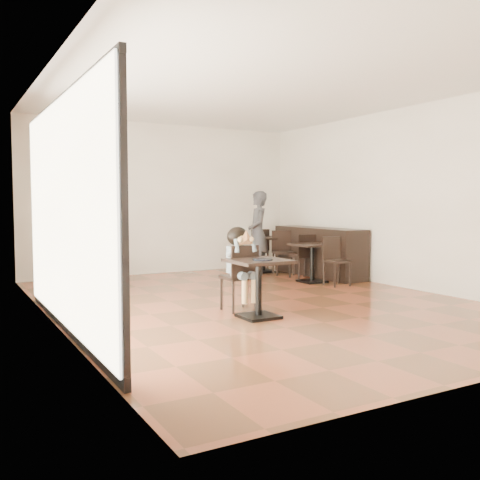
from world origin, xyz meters
TOP-DOWN VIEW (x-y plane):
  - floor at (0.00, 0.00)m, footprint 6.00×8.00m
  - ceiling at (0.00, 0.00)m, footprint 6.00×8.00m
  - wall_back at (0.00, 4.00)m, footprint 6.00×0.01m
  - wall_left at (-3.00, 0.00)m, footprint 0.01×8.00m
  - wall_right at (3.00, 0.00)m, footprint 0.01×8.00m
  - storefront_window at (-2.97, -0.50)m, footprint 0.04×4.50m
  - child_table at (-0.58, -0.91)m, footprint 0.73×0.73m
  - child_chair at (-0.58, -0.36)m, footprint 0.42×0.42m
  - child at (-0.58, -0.36)m, footprint 0.42×0.59m
  - plate at (-0.58, -1.01)m, footprint 0.26×0.26m
  - pizza_slice at (-0.58, -0.55)m, footprint 0.27×0.21m
  - adult_patron at (1.62, 2.74)m, footprint 0.62×0.75m
  - cafe_table_mid at (1.95, 1.29)m, footprint 0.74×0.74m
  - cafe_table_left at (-1.89, 2.24)m, footprint 0.95×0.95m
  - cafe_table_back at (1.94, 3.04)m, footprint 0.93×0.93m
  - chair_mid_a at (2.10, 1.84)m, footprint 0.42×0.42m
  - chair_mid_b at (2.10, 0.74)m, footprint 0.42×0.42m
  - chair_left_a at (-1.89, 2.79)m, footprint 0.54×0.54m
  - chair_left_b at (-1.89, 1.69)m, footprint 0.54×0.54m
  - chair_back_a at (2.09, 3.50)m, footprint 0.53×0.53m
  - chair_back_b at (2.09, 2.49)m, footprint 0.53×0.53m
  - service_counter at (2.65, 2.00)m, footprint 0.60×2.40m

SIDE VIEW (x-z plane):
  - floor at x=0.00m, z-range -0.01..0.01m
  - cafe_table_mid at x=1.95m, z-range 0.00..0.74m
  - cafe_table_back at x=1.94m, z-range 0.00..0.77m
  - child_table at x=-0.58m, z-range 0.00..0.77m
  - cafe_table_left at x=-1.89m, z-range 0.00..0.79m
  - chair_mid_a at x=2.10m, z-range 0.00..0.89m
  - chair_mid_b at x=2.10m, z-range 0.00..0.89m
  - chair_back_a at x=2.09m, z-range 0.00..0.92m
  - chair_back_b at x=2.09m, z-range 0.00..0.92m
  - child_chair at x=-0.58m, z-range 0.00..0.93m
  - chair_left_a at x=-1.89m, z-range 0.00..0.95m
  - chair_left_b at x=-1.89m, z-range 0.00..0.95m
  - service_counter at x=2.65m, z-range 0.00..1.00m
  - child at x=-0.58m, z-range 0.00..1.17m
  - plate at x=-0.58m, z-range 0.77..0.79m
  - adult_patron at x=1.62m, z-range 0.00..1.76m
  - pizza_slice at x=-0.58m, z-range 0.98..1.05m
  - storefront_window at x=-2.97m, z-range 0.10..2.70m
  - wall_back at x=0.00m, z-range 0.00..3.20m
  - wall_left at x=-3.00m, z-range 0.00..3.20m
  - wall_right at x=3.00m, z-range 0.00..3.20m
  - ceiling at x=0.00m, z-range 3.20..3.21m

